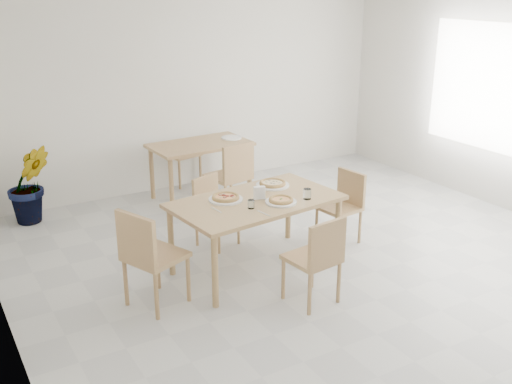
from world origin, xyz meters
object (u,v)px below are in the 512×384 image
second_table (200,151)px  chair_back_s (232,173)px  tumbler_a (307,194)px  chair_back_n (178,148)px  napkin_holder (259,193)px  chair_south (318,255)px  pizza_pepperoni (226,197)px  pizza_margherita (281,200)px  chair_north (212,206)px  plate_margherita (281,202)px  plate_empty (232,138)px  chair_west (148,252)px  plate_mushroom (273,185)px  potted_plant (30,184)px  main_table (256,207)px  tumbler_b (251,204)px  plate_pepperoni (226,199)px  chair_east (344,202)px  pizza_mushroom (273,183)px

second_table → chair_back_s: (0.07, -0.76, -0.11)m
tumbler_a → chair_back_n: 3.20m
napkin_holder → chair_south: bearing=-68.8°
pizza_pepperoni → napkin_holder: 0.33m
napkin_holder → chair_back_n: bearing=97.7°
pizza_margherita → chair_north: bearing=104.9°
chair_back_n → plate_margherita: bearing=-107.7°
plate_empty → chair_south: bearing=-104.7°
chair_west → plate_mushroom: 1.64m
pizza_pepperoni → potted_plant: 2.75m
main_table → tumbler_b: (-0.16, -0.18, 0.12)m
plate_margherita → second_table: bearing=83.3°
chair_west → pizza_margherita: (1.37, -0.02, 0.24)m
plate_margherita → potted_plant: (-1.86, 2.66, -0.28)m
plate_pepperoni → second_table: size_ratio=0.25×
plate_margherita → napkin_holder: napkin_holder is taller
pizza_pepperoni → napkin_holder: (0.29, -0.16, 0.03)m
napkin_holder → chair_back_s: size_ratio=0.15×
plate_margherita → chair_back_s: 1.70m
main_table → plate_margherita: size_ratio=5.66×
second_table → chair_back_s: bearing=-87.1°
chair_north → plate_pepperoni: (-0.17, -0.64, 0.31)m
potted_plant → napkin_holder: bearing=-55.2°
potted_plant → main_table: bearing=-55.4°
plate_mushroom → pizza_pepperoni: bearing=-168.4°
pizza_pepperoni → plate_mushroom: bearing=11.6°
plate_margherita → chair_back_n: size_ratio=0.35×
chair_north → potted_plant: (-1.60, 1.68, 0.03)m
plate_pepperoni → second_table: plate_pepperoni is taller
pizza_pepperoni → pizza_margherita: bearing=-38.3°
plate_mushroom → chair_back_n: (0.09, 2.68, -0.25)m
chair_east → pizza_mushroom: (-0.84, 0.16, 0.32)m
plate_pepperoni → chair_back_n: bearing=75.8°
chair_north → chair_back_s: (0.62, 0.67, 0.09)m
plate_mushroom → chair_east: bearing=-10.9°
plate_pepperoni → pizza_mushroom: bearing=11.6°
chair_north → second_table: (0.54, 1.43, 0.20)m
chair_north → chair_west: (-1.11, -0.96, 0.09)m
chair_back_s → chair_back_n: size_ratio=1.07×
chair_west → chair_back_s: chair_west is taller
tumbler_a → potted_plant: 3.46m
chair_south → plate_pepperoni: size_ratio=2.51×
plate_margherita → napkin_holder: 0.23m
tumbler_a → chair_back_n: chair_back_n is taller
pizza_mushroom → chair_east: bearing=-10.9°
chair_west → pizza_pepperoni: chair_west is taller
chair_south → chair_back_s: (0.41, 2.35, 0.05)m
main_table → plate_margherita: 0.27m
chair_north → napkin_holder: bearing=-101.9°
main_table → plate_margherita: (0.16, -0.20, 0.08)m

